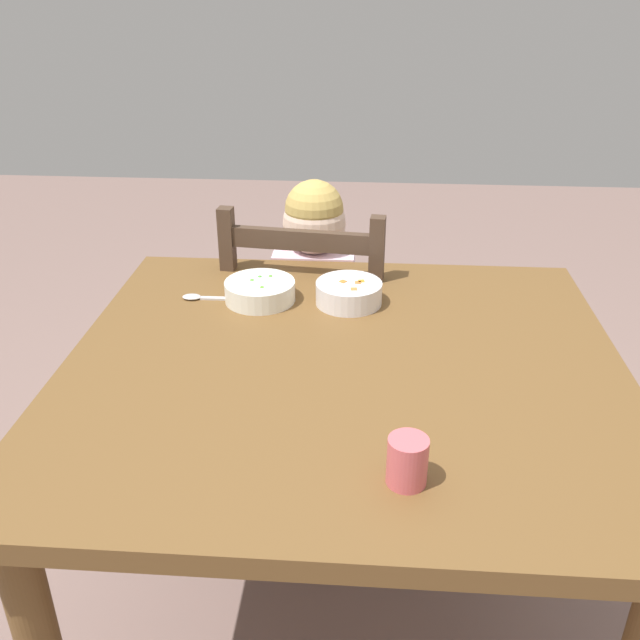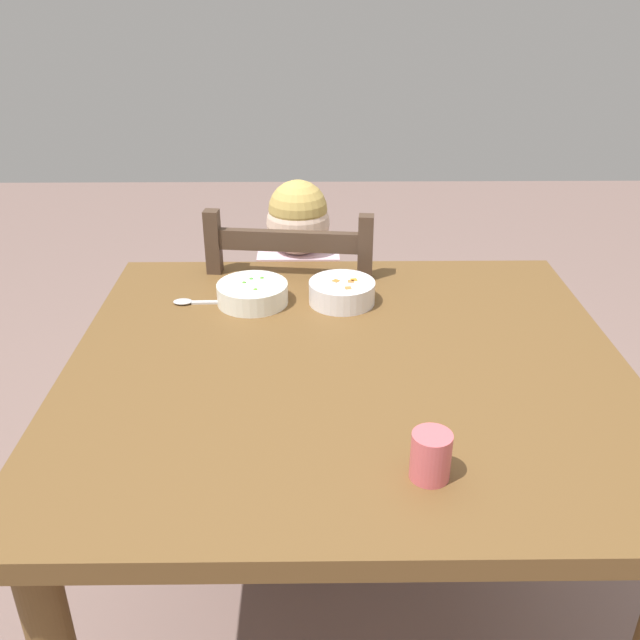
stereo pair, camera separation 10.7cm
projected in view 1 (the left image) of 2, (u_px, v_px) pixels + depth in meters
ground_plane at (339, 631)px, 1.73m from camera, size 8.00×8.00×0.00m
dining_table at (343, 409)px, 1.43m from camera, size 1.10×1.04×0.77m
dining_chair at (312, 355)px, 2.03m from camera, size 0.46×0.46×0.94m
child_figure at (314, 299)px, 1.94m from camera, size 0.32×0.31×0.97m
bowl_of_peas at (260, 290)px, 1.62m from camera, size 0.16×0.16×0.05m
bowl_of_carrots at (347, 292)px, 1.60m from camera, size 0.15×0.15×0.05m
spoon at (200, 297)px, 1.63m from camera, size 0.14×0.03×0.01m
drinking_cup at (407, 461)px, 1.04m from camera, size 0.06×0.06×0.08m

